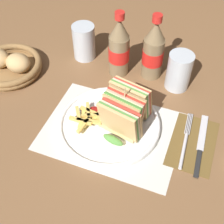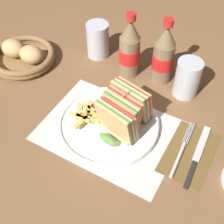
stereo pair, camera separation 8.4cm
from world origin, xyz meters
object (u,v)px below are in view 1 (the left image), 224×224
object	(u,v)px
bread_basket	(9,65)
plate_main	(109,124)
coke_bottle_far	(153,51)
glass_near	(178,73)
knife	(201,145)
glass_far	(84,44)
fork	(185,145)
club_sandwich	(124,111)
coke_bottle_near	(119,48)

from	to	relation	value
bread_basket	plate_main	bearing A→B (deg)	-14.80
coke_bottle_far	glass_near	bearing A→B (deg)	-14.38
plate_main	knife	world-z (taller)	plate_main
glass_far	fork	bearing A→B (deg)	-32.41
coke_bottle_far	knife	bearing A→B (deg)	-48.45
plate_main	glass_far	distance (m)	0.32
club_sandwich	knife	xyz separation A→B (m)	(0.21, 0.01, -0.06)
coke_bottle_near	glass_far	size ratio (longest dim) A/B	1.82
plate_main	bread_basket	xyz separation A→B (m)	(-0.38, 0.10, 0.01)
bread_basket	glass_far	bearing A→B (deg)	38.90
club_sandwich	glass_far	distance (m)	0.34
coke_bottle_far	plate_main	bearing A→B (deg)	-100.42
plate_main	fork	distance (m)	0.21
knife	coke_bottle_far	distance (m)	0.32
glass_near	club_sandwich	bearing A→B (deg)	-113.72
plate_main	glass_far	world-z (taller)	glass_far
club_sandwich	glass_near	distance (m)	0.24
plate_main	coke_bottle_near	world-z (taller)	coke_bottle_near
plate_main	coke_bottle_far	xyz separation A→B (m)	(0.05, 0.25, 0.08)
fork	coke_bottle_near	bearing A→B (deg)	136.94
knife	coke_bottle_near	world-z (taller)	coke_bottle_near
club_sandwich	coke_bottle_far	size ratio (longest dim) A/B	0.81
plate_main	knife	bearing A→B (deg)	5.24
plate_main	club_sandwich	size ratio (longest dim) A/B	1.60
fork	knife	xyz separation A→B (m)	(0.04, 0.02, -0.00)
plate_main	glass_far	size ratio (longest dim) A/B	2.38
fork	coke_bottle_far	bearing A→B (deg)	120.39
club_sandwich	glass_far	xyz separation A→B (m)	(-0.23, 0.25, -0.02)
club_sandwich	coke_bottle_near	xyz separation A→B (m)	(-0.09, 0.22, 0.02)
coke_bottle_far	club_sandwich	bearing A→B (deg)	-91.70
coke_bottle_far	glass_far	distance (m)	0.24
plate_main	glass_near	xyz separation A→B (m)	(0.13, 0.23, 0.04)
glass_far	bread_basket	bearing A→B (deg)	-141.10
knife	glass_near	xyz separation A→B (m)	(-0.11, 0.20, 0.04)
glass_near	plate_main	bearing A→B (deg)	-120.70
coke_bottle_near	bread_basket	size ratio (longest dim) A/B	1.02
plate_main	bread_basket	distance (m)	0.40
plate_main	glass_near	distance (m)	0.27
glass_near	bread_basket	size ratio (longest dim) A/B	0.56
club_sandwich	knife	size ratio (longest dim) A/B	0.85
coke_bottle_far	glass_far	size ratio (longest dim) A/B	1.82
coke_bottle_near	bread_basket	xyz separation A→B (m)	(-0.33, -0.12, -0.07)
club_sandwich	bread_basket	xyz separation A→B (m)	(-0.42, 0.09, -0.04)
coke_bottle_far	glass_near	size ratio (longest dim) A/B	1.82
plate_main	coke_bottle_near	size ratio (longest dim) A/B	1.30
plate_main	knife	distance (m)	0.25
knife	bread_basket	bearing A→B (deg)	169.57
club_sandwich	glass_near	bearing A→B (deg)	66.28
club_sandwich	fork	world-z (taller)	club_sandwich
glass_far	bread_basket	world-z (taller)	glass_far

